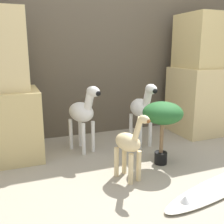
{
  "coord_description": "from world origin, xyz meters",
  "views": [
    {
      "loc": [
        -1.08,
        -1.61,
        1.05
      ],
      "look_at": [
        -0.09,
        0.93,
        0.39
      ],
      "focal_mm": 42.0,
      "sensor_mm": 36.0,
      "label": 1
    }
  ],
  "objects": [
    {
      "name": "zebra_right",
      "position": [
        0.24,
        0.88,
        0.42
      ],
      "size": [
        0.21,
        0.46,
        0.71
      ],
      "color": "white",
      "rests_on": "ground_plane"
    },
    {
      "name": "rock_pillar_right",
      "position": [
        1.25,
        1.04,
        0.69
      ],
      "size": [
        0.83,
        0.61,
        1.46
      ],
      "color": "#DBC184",
      "rests_on": "ground_plane"
    },
    {
      "name": "giraffe_figurine",
      "position": [
        -0.23,
        0.19,
        0.3
      ],
      "size": [
        0.22,
        0.36,
        0.58
      ],
      "color": "beige",
      "rests_on": "ground_plane"
    },
    {
      "name": "wall_back",
      "position": [
        0.0,
        1.51,
        1.1
      ],
      "size": [
        6.4,
        0.08,
        2.2
      ],
      "color": "brown",
      "rests_on": "ground_plane"
    },
    {
      "name": "surfboard",
      "position": [
        0.38,
        -0.2,
        0.02
      ],
      "size": [
        1.27,
        0.53,
        0.08
      ],
      "color": "silver",
      "rests_on": "ground_plane"
    },
    {
      "name": "potted_palm_front",
      "position": [
        0.18,
        0.36,
        0.46
      ],
      "size": [
        0.36,
        0.36,
        0.59
      ],
      "color": "black",
      "rests_on": "ground_plane"
    },
    {
      "name": "ground_plane",
      "position": [
        0.0,
        0.0,
        0.0
      ],
      "size": [
        14.0,
        14.0,
        0.0
      ],
      "primitive_type": "plane",
      "color": "#9E937F"
    },
    {
      "name": "zebra_left",
      "position": [
        -0.41,
        0.93,
        0.42
      ],
      "size": [
        0.31,
        0.47,
        0.71
      ],
      "color": "white",
      "rests_on": "ground_plane"
    }
  ]
}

